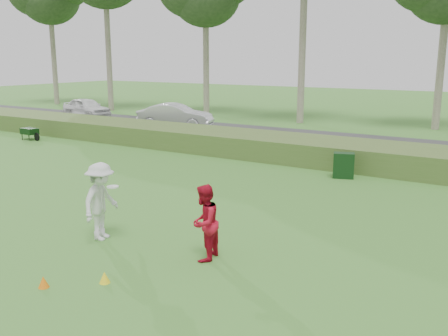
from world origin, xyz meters
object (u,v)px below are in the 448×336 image
Objects in this scene: player_white at (101,201)px; car_mid at (175,116)px; car_left at (87,108)px; cone_yellow at (105,277)px; cone_orange at (43,282)px; utility_cabinet at (344,165)px; player_red at (204,223)px.

car_mid is (-9.69, 15.54, -0.13)m from player_white.
player_white is 24.66m from car_left.
player_white is at bearing 136.02° from cone_yellow.
player_white reaches higher than cone_orange.
utility_cabinet is (2.82, 8.93, -0.47)m from player_white.
player_white reaches higher than car_left.
car_left is at bearing 63.74° from car_mid.
player_white is at bearing -167.39° from car_mid.
cone_yellow is 0.25× the size of utility_cabinet.
car_mid is (-10.62, 17.97, 0.68)m from cone_orange.
player_white is 8.08× the size of cone_yellow.
utility_cabinet is at bearing -29.07° from player_white.
player_red reaches higher than utility_cabinet.
car_left is (-20.01, 18.27, 0.62)m from cone_yellow.
player_red is (2.73, 0.25, -0.10)m from player_white.
cone_yellow is at bearing -145.54° from player_white.
utility_cabinet reaches higher than cone_orange.
car_left is at bearing 137.60° from cone_yellow.
car_left is (-18.25, 16.58, -0.18)m from player_white.
car_mid reaches higher than utility_cabinet.
player_white is 9.37m from utility_cabinet.
utility_cabinet is (0.08, 8.67, -0.37)m from player_red.
car_left is at bearing 36.19° from player_white.
cone_orange is 0.98× the size of cone_yellow.
player_white reaches higher than cone_yellow.
car_left is (-19.18, 19.01, 0.63)m from cone_orange.
player_red is 1.82× the size of utility_cabinet.
car_left is at bearing 135.25° from cone_orange.
cone_orange is 1.11m from cone_yellow.
cone_yellow is at bearing -114.82° from utility_cabinet.
car_left is at bearing 140.93° from utility_cabinet.
cone_orange is 11.52m from utility_cabinet.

